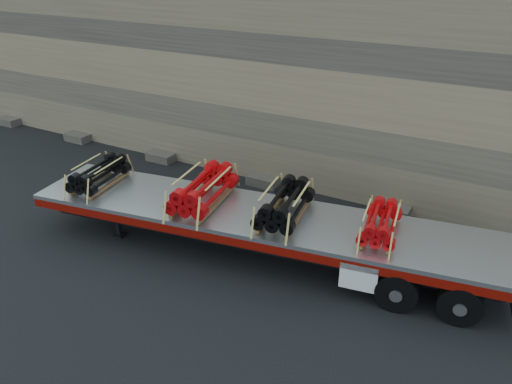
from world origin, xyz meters
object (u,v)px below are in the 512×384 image
trailer (257,234)px  bundle_rear (380,224)px  bundle_front (99,175)px  bundle_midfront (203,190)px  bundle_midrear (285,205)px

trailer → bundle_rear: (3.42, 0.53, 1.03)m
trailer → bundle_front: bundle_front is taller
trailer → bundle_midfront: (-1.68, -0.26, 1.13)m
bundle_front → bundle_rear: bundle_front is taller
trailer → bundle_rear: bearing=-0.0°
bundle_front → bundle_rear: bearing=0.0°
bundle_midfront → trailer: bearing=0.0°
bundle_front → bundle_midfront: 3.68m
bundle_midrear → bundle_rear: (2.61, 0.41, -0.08)m
bundle_midrear → bundle_rear: size_ratio=1.23×
bundle_front → bundle_midfront: bundle_midfront is taller
trailer → bundle_front: size_ratio=6.66×
trailer → bundle_rear: bundle_rear is taller
trailer → bundle_front: 5.48m
trailer → bundle_midrear: bundle_midrear is taller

